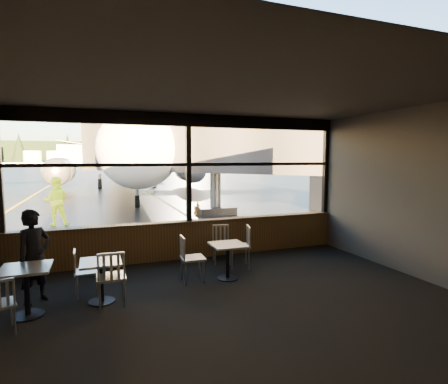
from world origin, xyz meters
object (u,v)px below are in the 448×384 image
cafe_table_near (228,261)px  cafe_table_mid (101,282)px  cafe_table_left (27,292)px  chair_mid_s (111,277)px  chair_near_e (239,247)px  ground_crew (56,201)px  jet_bridge (238,155)px  chair_near_n (222,244)px  cone_nose (198,207)px  chair_mid_w (86,272)px  passenger (34,256)px  chair_near_w (193,259)px  airliner (127,123)px

cafe_table_near → cafe_table_mid: size_ratio=1.00×
cafe_table_left → chair_mid_s: bearing=-1.5°
chair_near_e → ground_crew: (-4.35, 6.98, 0.41)m
jet_bridge → chair_near_n: 7.20m
cafe_table_left → chair_near_n: (3.77, 1.56, 0.05)m
jet_bridge → chair_mid_s: size_ratio=12.31×
chair_mid_s → cone_nose: (4.07, 8.97, -0.20)m
cafe_table_mid → ground_crew: (-1.42, 7.92, 0.53)m
chair_mid_w → cafe_table_mid: bearing=27.3°
jet_bridge → cafe_table_near: bearing=-114.2°
cafe_table_near → jet_bridge: bearing=65.8°
passenger → ground_crew: bearing=51.2°
jet_bridge → cafe_table_mid: size_ratio=16.36×
ground_crew → chair_mid_s: bearing=101.2°
chair_near_n → chair_mid_s: bearing=45.0°
chair_mid_w → passenger: passenger is taller
chair_near_w → chair_near_n: bearing=137.0°
cafe_table_left → cone_nose: size_ratio=1.41×
passenger → cone_nose: bearing=16.2°
airliner → chair_near_e: airliner is taller
jet_bridge → chair_mid_w: jet_bridge is taller
cafe_table_left → ground_crew: 8.11m
jet_bridge → chair_mid_w: (-5.93, -7.14, -2.17)m
chair_near_w → passenger: bearing=-87.5°
cafe_table_near → cafe_table_mid: bearing=-172.1°
cone_nose → passenger: bearing=-122.2°
jet_bridge → chair_mid_w: 9.53m
chair_mid_s → passenger: bearing=154.2°
cafe_table_left → chair_near_w: chair_near_w is taller
chair_mid_s → chair_mid_w: 0.76m
cafe_table_left → cafe_table_mid: bearing=8.8°
chair_near_n → chair_mid_w: bearing=30.8°
ground_crew → chair_near_e: bearing=122.2°
cafe_table_near → cafe_table_left: bearing=-171.8°
passenger → ground_crew: 7.54m
cafe_table_left → chair_mid_w: bearing=36.0°
ground_crew → passenger: bearing=93.1°
passenger → chair_near_e: bearing=-33.7°
chair_near_e → chair_mid_s: bearing=126.7°
chair_near_n → chair_mid_w: chair_near_n is taller
cafe_table_left → passenger: 0.69m
cafe_table_left → chair_near_e: chair_near_e is taller
airliner → cafe_table_near: size_ratio=47.64×
ground_crew → chair_near_w: bearing=112.9°
cafe_table_left → chair_near_n: 4.08m
jet_bridge → passenger: bearing=-133.1°
cafe_table_near → cafe_table_left: cafe_table_left is taller
airliner → jet_bridge: 16.20m
chair_near_w → cone_nose: size_ratio=1.70×
chair_mid_w → airliner: bearing=171.5°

